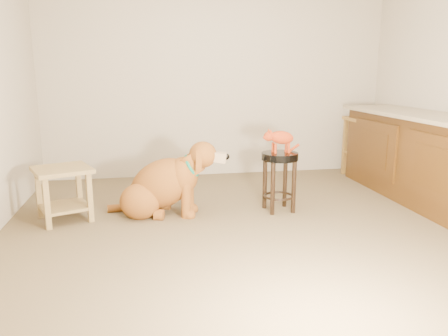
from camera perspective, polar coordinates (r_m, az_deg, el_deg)
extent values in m
cube|color=brown|center=(4.09, 3.89, -7.10)|extent=(4.50, 4.00, 0.01)
cube|color=#B5A992|center=(5.81, -0.82, 11.84)|extent=(4.50, 0.04, 2.60)
cube|color=#B5A992|center=(1.97, 18.92, 9.77)|extent=(4.50, 0.04, 2.60)
cube|color=#4A2C0D|center=(5.05, 25.08, 0.84)|extent=(0.60, 2.50, 0.90)
cube|color=gray|center=(4.97, 25.30, 6.14)|extent=(0.70, 2.56, 0.04)
cube|color=black|center=(5.16, 25.03, -3.50)|extent=(0.52, 2.50, 0.10)
cube|color=#4A2C0D|center=(4.42, 25.88, -0.10)|extent=(0.02, 0.90, 0.62)
cube|color=#4A2C0D|center=(5.33, 19.01, 2.45)|extent=(0.02, 0.90, 0.62)
cube|color=#3D230A|center=(4.42, 25.75, -0.10)|extent=(0.02, 0.60, 0.40)
cube|color=#3D230A|center=(5.33, 18.90, 2.45)|extent=(0.02, 0.60, 0.40)
cylinder|color=black|center=(4.52, 7.97, -1.82)|extent=(0.04, 0.04, 0.52)
cylinder|color=black|center=(4.44, 5.35, -2.01)|extent=(0.04, 0.04, 0.52)
cylinder|color=black|center=(4.32, 9.10, -2.51)|extent=(0.04, 0.04, 0.52)
cylinder|color=black|center=(4.24, 6.38, -2.73)|extent=(0.04, 0.04, 0.52)
torus|color=black|center=(4.41, 7.16, -3.64)|extent=(0.33, 0.33, 0.02)
cylinder|color=black|center=(4.31, 7.31, 1.54)|extent=(0.36, 0.36, 0.07)
cube|color=brown|center=(6.26, 18.25, 2.72)|extent=(0.05, 0.05, 0.74)
cube|color=brown|center=(6.10, 15.48, 2.65)|extent=(0.05, 0.05, 0.74)
cube|color=brown|center=(5.97, 19.86, 2.15)|extent=(0.05, 0.05, 0.74)
cube|color=brown|center=(5.80, 17.00, 2.07)|extent=(0.05, 0.05, 0.74)
cube|color=brown|center=(5.98, 17.89, 6.11)|extent=(0.44, 0.44, 0.04)
cube|color=olive|center=(4.56, -18.41, -2.58)|extent=(0.06, 0.06, 0.47)
cube|color=olive|center=(4.49, -23.02, -3.18)|extent=(0.06, 0.06, 0.47)
cube|color=olive|center=(4.21, -17.13, -3.73)|extent=(0.06, 0.06, 0.47)
cube|color=olive|center=(4.13, -22.12, -4.41)|extent=(0.06, 0.06, 0.47)
cube|color=olive|center=(4.28, -20.42, -0.21)|extent=(0.63, 0.63, 0.04)
cube|color=olive|center=(4.37, -20.07, -4.75)|extent=(0.54, 0.54, 0.03)
ellipsoid|color=brown|center=(4.48, -10.00, -3.30)|extent=(0.45, 0.40, 0.35)
ellipsoid|color=brown|center=(4.22, -10.94, -4.34)|extent=(0.45, 0.40, 0.35)
cylinder|color=brown|center=(4.49, -7.58, -4.76)|extent=(0.11, 0.13, 0.11)
cylinder|color=brown|center=(4.19, -8.49, -6.08)|extent=(0.11, 0.13, 0.11)
ellipsoid|color=brown|center=(4.27, -8.13, -2.06)|extent=(0.87, 0.60, 0.71)
ellipsoid|color=brown|center=(4.21, -5.41, -0.98)|extent=(0.37, 0.39, 0.36)
cylinder|color=brown|center=(4.34, -4.57, -3.06)|extent=(0.11, 0.11, 0.41)
cylinder|color=brown|center=(4.15, -4.99, -3.79)|extent=(0.11, 0.11, 0.41)
sphere|color=brown|center=(4.39, -4.11, -5.33)|extent=(0.11, 0.11, 0.11)
sphere|color=brown|center=(4.20, -4.50, -6.15)|extent=(0.11, 0.11, 0.11)
cylinder|color=brown|center=(4.17, -4.26, 0.46)|extent=(0.30, 0.24, 0.26)
ellipsoid|color=brown|center=(4.14, -2.79, 1.76)|extent=(0.31, 0.30, 0.25)
cube|color=tan|center=(4.12, -0.83, 1.44)|extent=(0.19, 0.13, 0.11)
sphere|color=black|center=(4.12, 0.30, 1.50)|extent=(0.06, 0.06, 0.06)
cube|color=brown|center=(4.26, -2.88, 1.62)|extent=(0.07, 0.08, 0.19)
cube|color=brown|center=(4.03, -3.29, 1.00)|extent=(0.07, 0.08, 0.19)
torus|color=#0D6F52|center=(4.17, -4.26, 0.31)|extent=(0.20, 0.26, 0.22)
cylinder|color=#D8BF4C|center=(4.18, -3.50, -0.72)|extent=(0.02, 0.05, 0.05)
cylinder|color=brown|center=(4.49, -12.92, -5.05)|extent=(0.33, 0.11, 0.08)
ellipsoid|color=#952D0E|center=(4.29, 7.54, 3.97)|extent=(0.27, 0.14, 0.16)
cylinder|color=#952D0E|center=(4.31, 6.39, 2.69)|extent=(0.03, 0.03, 0.10)
sphere|color=#952D0E|center=(4.31, 6.38, 2.18)|extent=(0.03, 0.03, 0.03)
cylinder|color=#952D0E|center=(4.24, 6.73, 2.53)|extent=(0.03, 0.03, 0.10)
sphere|color=#952D0E|center=(4.25, 6.71, 2.02)|extent=(0.03, 0.03, 0.03)
cylinder|color=#952D0E|center=(4.36, 8.10, 2.76)|extent=(0.03, 0.03, 0.10)
sphere|color=#952D0E|center=(4.37, 8.08, 2.26)|extent=(0.03, 0.03, 0.03)
cylinder|color=#952D0E|center=(4.30, 8.46, 2.61)|extent=(0.03, 0.03, 0.10)
sphere|color=#952D0E|center=(4.30, 8.44, 2.10)|extent=(0.03, 0.03, 0.03)
sphere|color=#952D0E|center=(4.24, 5.86, 4.13)|extent=(0.09, 0.09, 0.09)
sphere|color=#952D0E|center=(4.22, 5.35, 3.99)|extent=(0.04, 0.04, 0.04)
sphere|color=brown|center=(4.22, 5.17, 3.98)|extent=(0.01, 0.01, 0.01)
cone|color=#952D0E|center=(4.26, 5.85, 4.86)|extent=(0.04, 0.04, 0.05)
cone|color=#C66B60|center=(4.26, 5.82, 4.82)|extent=(0.02, 0.02, 0.03)
cone|color=#952D0E|center=(4.21, 6.13, 4.75)|extent=(0.04, 0.04, 0.05)
cone|color=#C66B60|center=(4.21, 6.10, 4.72)|extent=(0.02, 0.02, 0.03)
cylinder|color=#952D0E|center=(4.39, 8.89, 2.45)|extent=(0.18, 0.12, 0.09)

